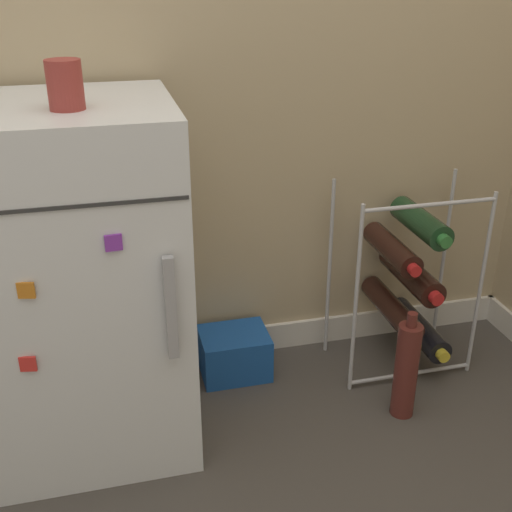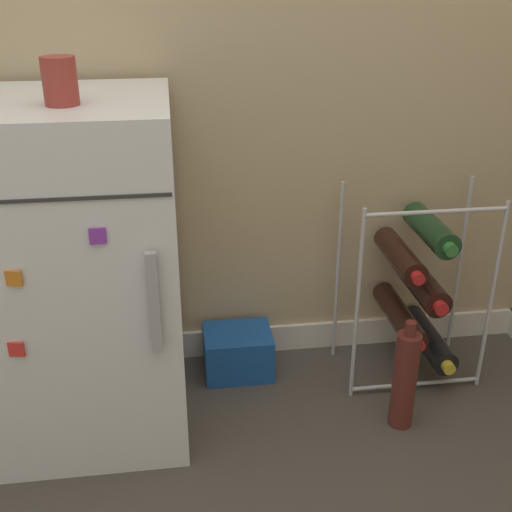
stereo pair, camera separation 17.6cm
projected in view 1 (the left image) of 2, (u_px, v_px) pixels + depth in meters
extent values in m
plane|color=#423D38|center=(284.00, 502.00, 1.55)|extent=(14.00, 14.00, 0.00)
cube|color=silver|center=(228.00, 343.00, 2.11)|extent=(6.95, 0.01, 0.09)
cube|color=silver|center=(76.00, 284.00, 1.61)|extent=(0.53, 0.49, 0.90)
cube|color=#2D2D2D|center=(58.00, 208.00, 1.27)|extent=(0.52, 0.00, 0.01)
cube|color=#9E9EA3|center=(171.00, 308.00, 1.40)|extent=(0.02, 0.02, 0.25)
cube|color=orange|center=(26.00, 290.00, 1.32)|extent=(0.04, 0.01, 0.04)
cube|color=purple|center=(113.00, 243.00, 1.32)|extent=(0.04, 0.01, 0.04)
cube|color=red|center=(28.00, 364.00, 1.39)|extent=(0.04, 0.01, 0.04)
cylinder|color=#B2B2B7|center=(356.00, 303.00, 1.83)|extent=(0.01, 0.01, 0.60)
cylinder|color=#B2B2B7|center=(481.00, 287.00, 1.92)|extent=(0.01, 0.01, 0.60)
cylinder|color=#B2B2B7|center=(329.00, 270.00, 2.02)|extent=(0.01, 0.01, 0.60)
cylinder|color=#B2B2B7|center=(444.00, 257.00, 2.11)|extent=(0.01, 0.01, 0.60)
cylinder|color=#B2B2B7|center=(410.00, 374.00, 1.99)|extent=(0.40, 0.01, 0.01)
cylinder|color=#B2B2B7|center=(431.00, 205.00, 1.76)|extent=(0.40, 0.01, 0.01)
cylinder|color=black|center=(418.00, 329.00, 2.07)|extent=(0.08, 0.29, 0.08)
cylinder|color=gold|center=(443.00, 356.00, 1.93)|extent=(0.04, 0.02, 0.04)
cylinder|color=black|center=(391.00, 308.00, 2.01)|extent=(0.07, 0.31, 0.07)
cylinder|color=red|center=(416.00, 335.00, 1.86)|extent=(0.03, 0.02, 0.03)
cylinder|color=black|center=(411.00, 274.00, 1.97)|extent=(0.08, 0.29, 0.08)
cylinder|color=red|center=(436.00, 298.00, 1.83)|extent=(0.04, 0.02, 0.04)
cylinder|color=black|center=(392.00, 249.00, 1.92)|extent=(0.07, 0.27, 0.07)
cylinder|color=red|center=(414.00, 270.00, 1.79)|extent=(0.03, 0.02, 0.03)
cylinder|color=#19381E|center=(420.00, 222.00, 1.90)|extent=(0.08, 0.26, 0.08)
cylinder|color=#2D7033|center=(445.00, 241.00, 1.78)|extent=(0.04, 0.02, 0.04)
cube|color=#194C9E|center=(234.00, 353.00, 2.00)|extent=(0.21, 0.17, 0.14)
cylinder|color=maroon|center=(65.00, 85.00, 1.33)|extent=(0.07, 0.07, 0.10)
cylinder|color=#56231E|center=(406.00, 371.00, 1.79)|extent=(0.07, 0.07, 0.29)
cylinder|color=#56231E|center=(412.00, 320.00, 1.72)|extent=(0.03, 0.03, 0.04)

